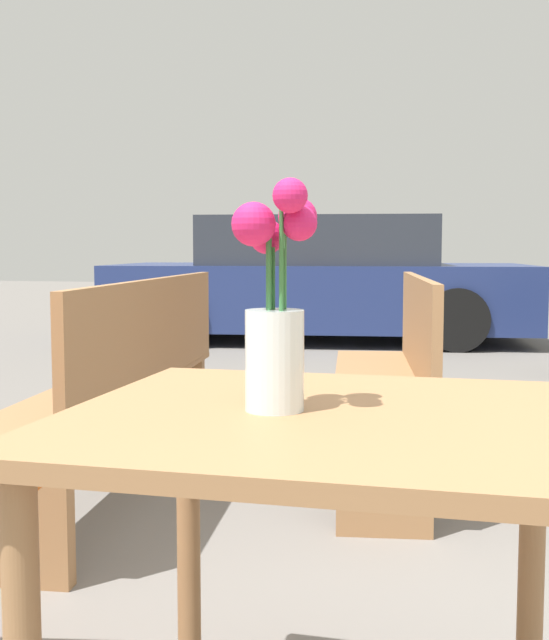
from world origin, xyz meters
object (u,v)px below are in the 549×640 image
(bench_middle, at_px, (132,377))
(parked_car, at_px, (320,281))
(table_front, at_px, (324,477))
(flower_vase, at_px, (275,313))
(bench_near, at_px, (396,373))

(bench_middle, height_order, parked_car, parked_car)
(table_front, height_order, flower_vase, flower_vase)
(table_front, distance_m, flower_vase, 0.28)
(flower_vase, distance_m, bench_middle, 1.91)
(bench_middle, relative_size, parked_car, 0.41)
(table_front, bearing_deg, bench_middle, 123.04)
(bench_middle, bearing_deg, table_front, -56.96)
(parked_car, bearing_deg, table_front, -79.43)
(bench_middle, xyz_separation_m, parked_car, (-0.29, 5.53, 0.14))
(bench_near, height_order, parked_car, parked_car)
(flower_vase, distance_m, parked_car, 7.25)
(bench_middle, bearing_deg, parked_car, 93.00)
(bench_near, distance_m, bench_middle, 1.07)
(bench_middle, bearing_deg, bench_near, 25.60)
(bench_near, bearing_deg, parked_car, 103.96)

